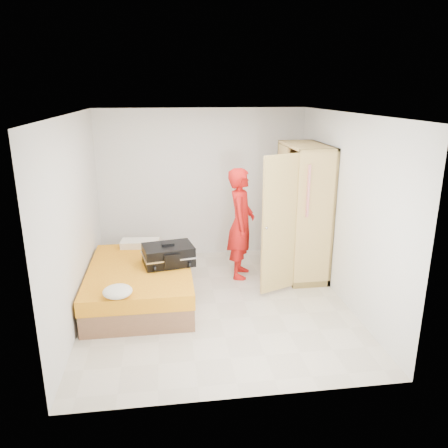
{
  "coord_description": "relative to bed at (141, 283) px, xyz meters",
  "views": [
    {
      "loc": [
        -0.65,
        -5.52,
        2.88
      ],
      "look_at": [
        0.19,
        0.54,
        1.0
      ],
      "focal_mm": 35.0,
      "sensor_mm": 36.0,
      "label": 1
    }
  ],
  "objects": [
    {
      "name": "room",
      "position": [
        1.05,
        -0.27,
        1.05
      ],
      "size": [
        4.0,
        4.02,
        2.6
      ],
      "color": "beige",
      "rests_on": "ground"
    },
    {
      "name": "pillow",
      "position": [
        -0.03,
        0.85,
        0.3
      ],
      "size": [
        0.61,
        0.35,
        0.11
      ],
      "primitive_type": "cube",
      "rotation": [
        0.0,
        0.0,
        -0.09
      ],
      "color": "white",
      "rests_on": "bed"
    },
    {
      "name": "bed",
      "position": [
        0.0,
        0.0,
        0.0
      ],
      "size": [
        1.42,
        2.02,
        0.5
      ],
      "color": "brown",
      "rests_on": "ground"
    },
    {
      "name": "wardrobe",
      "position": [
        2.5,
        0.57,
        0.75
      ],
      "size": [
        1.13,
        1.41,
        2.1
      ],
      "color": "tan",
      "rests_on": "ground"
    },
    {
      "name": "suitcase",
      "position": [
        0.41,
        0.06,
        0.38
      ],
      "size": [
        0.79,
        0.64,
        0.3
      ],
      "rotation": [
        0.0,
        0.0,
        0.19
      ],
      "color": "black",
      "rests_on": "bed"
    },
    {
      "name": "person",
      "position": [
        1.56,
        0.65,
        0.63
      ],
      "size": [
        0.58,
        0.73,
        1.75
      ],
      "primitive_type": "imported",
      "rotation": [
        0.0,
        0.0,
        1.3
      ],
      "color": "red",
      "rests_on": "ground"
    },
    {
      "name": "round_cushion",
      "position": [
        -0.22,
        -0.9,
        0.32
      ],
      "size": [
        0.36,
        0.36,
        0.14
      ],
      "primitive_type": "ellipsoid",
      "color": "white",
      "rests_on": "bed"
    }
  ]
}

